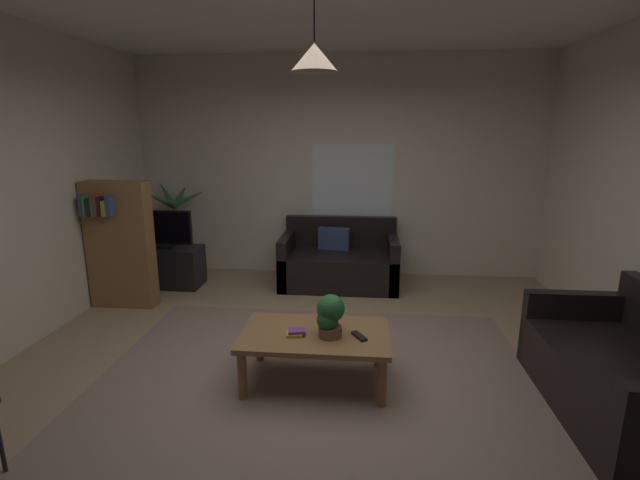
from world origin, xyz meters
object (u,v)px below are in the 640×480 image
(book_on_table_0, at_px, (294,334))
(potted_plant_on_table, at_px, (330,315))
(remote_on_table_0, at_px, (359,336))
(couch_under_window, at_px, (339,263))
(book_on_table_1, at_px, (297,331))
(coffee_table, at_px, (315,340))
(bookshelf_corner, at_px, (120,243))
(tv_stand, at_px, (166,266))
(pendant_lamp, at_px, (314,57))
(couch_right_side, at_px, (629,380))
(tv, at_px, (162,229))
(potted_palm_corner, at_px, (177,236))

(book_on_table_0, relative_size, potted_plant_on_table, 0.38)
(remote_on_table_0, bearing_deg, couch_under_window, 65.40)
(book_on_table_1, distance_m, potted_plant_on_table, 0.28)
(coffee_table, distance_m, bookshelf_corner, 2.71)
(tv_stand, distance_m, bookshelf_corner, 0.86)
(couch_under_window, bearing_deg, tv_stand, -173.26)
(pendant_lamp, bearing_deg, potted_plant_on_table, -20.55)
(couch_right_side, relative_size, remote_on_table_0, 9.63)
(bookshelf_corner, xyz_separation_m, pendant_lamp, (2.30, -1.39, 1.68))
(couch_right_side, bearing_deg, coffee_table, -96.30)
(book_on_table_0, bearing_deg, remote_on_table_0, 0.65)
(bookshelf_corner, relative_size, pendant_lamp, 2.46)
(book_on_table_1, relative_size, remote_on_table_0, 0.80)
(book_on_table_1, bearing_deg, couch_right_side, -4.61)
(book_on_table_0, height_order, potted_plant_on_table, potted_plant_on_table)
(potted_plant_on_table, bearing_deg, tv_stand, 136.40)
(book_on_table_0, xyz_separation_m, tv_stand, (-1.97, 2.14, -0.18))
(book_on_table_0, bearing_deg, book_on_table_1, 13.28)
(couch_right_side, height_order, pendant_lamp, pendant_lamp)
(tv, relative_size, pendant_lamp, 1.32)
(couch_under_window, height_order, tv, tv)
(potted_plant_on_table, relative_size, bookshelf_corner, 0.23)
(coffee_table, height_order, bookshelf_corner, bookshelf_corner)
(potted_plant_on_table, height_order, bookshelf_corner, bookshelf_corner)
(coffee_table, bearing_deg, couch_right_side, -6.30)
(book_on_table_1, xyz_separation_m, pendant_lamp, (0.13, 0.05, 1.95))
(coffee_table, xyz_separation_m, book_on_table_1, (-0.13, -0.05, 0.09))
(book_on_table_0, bearing_deg, potted_plant_on_table, 3.16)
(pendant_lamp, bearing_deg, tv, 135.76)
(potted_plant_on_table, distance_m, tv, 3.07)
(coffee_table, height_order, tv_stand, tv_stand)
(couch_under_window, relative_size, potted_plant_on_table, 4.50)
(tv_stand, relative_size, bookshelf_corner, 0.64)
(tv, bearing_deg, potted_palm_corner, 95.35)
(book_on_table_0, height_order, pendant_lamp, pendant_lamp)
(bookshelf_corner, bearing_deg, tv, 74.52)
(tv, bearing_deg, book_on_table_1, -46.83)
(coffee_table, bearing_deg, couch_under_window, 88.39)
(book_on_table_1, bearing_deg, tv, 133.17)
(book_on_table_1, height_order, remote_on_table_0, book_on_table_1)
(remote_on_table_0, bearing_deg, tv, 108.18)
(coffee_table, xyz_separation_m, potted_palm_corner, (-2.17, 2.59, 0.17))
(couch_right_side, height_order, potted_plant_on_table, couch_right_side)
(potted_plant_on_table, relative_size, tv, 0.43)
(couch_under_window, xyz_separation_m, book_on_table_1, (-0.20, -2.39, 0.17))
(coffee_table, relative_size, book_on_table_0, 9.20)
(bookshelf_corner, bearing_deg, couch_under_window, 21.84)
(bookshelf_corner, bearing_deg, book_on_table_1, -33.67)
(potted_plant_on_table, relative_size, potted_palm_corner, 0.25)
(tv_stand, distance_m, potted_palm_corner, 0.58)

